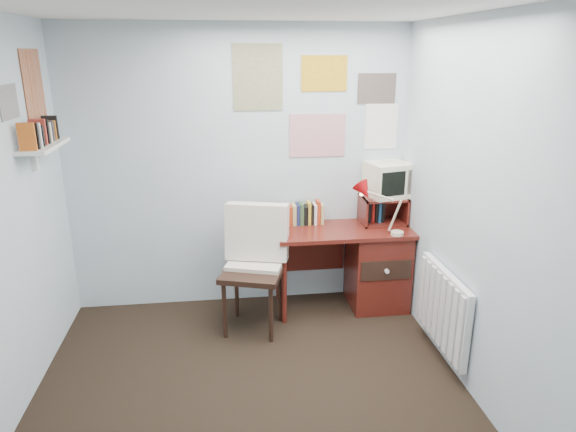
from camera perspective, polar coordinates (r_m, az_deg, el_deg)
name	(u,v)px	position (r m, az deg, el deg)	size (l,w,h in m)	color
ground	(255,422)	(3.54, -3.67, -21.89)	(3.50, 3.50, 0.00)	black
back_wall	(239,171)	(4.59, -5.46, 5.02)	(3.00, 0.02, 2.50)	silver
right_wall	(500,228)	(3.34, 22.53, -1.24)	(0.02, 3.50, 2.50)	silver
ceiling	(245,0)	(2.73, -4.78, 22.77)	(3.00, 3.50, 0.02)	white
desk	(371,264)	(4.78, 9.21, -5.27)	(1.20, 0.55, 0.76)	maroon
desk_chair	(252,273)	(4.28, -3.99, -6.34)	(0.52, 0.50, 1.03)	black
desk_lamp	(399,213)	(4.44, 12.19, 0.38)	(0.28, 0.24, 0.40)	#A80B0E
tv_riser	(383,210)	(4.75, 10.50, 0.68)	(0.40, 0.30, 0.25)	maroon
crt_tv	(388,178)	(4.70, 11.03, 4.18)	(0.35, 0.33, 0.34)	#EFE8C8
book_row	(313,212)	(4.67, 2.84, 0.47)	(0.60, 0.14, 0.22)	maroon
radiator	(443,309)	(4.08, 16.87, -9.82)	(0.09, 0.80, 0.60)	white
wall_shelf	(44,146)	(4.07, -25.49, 7.06)	(0.20, 0.62, 0.24)	white
posters_back	(318,101)	(4.56, 3.35, 12.64)	(1.20, 0.01, 0.90)	white
posters_left	(22,91)	(4.06, -27.50, 12.20)	(0.01, 0.70, 0.60)	white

